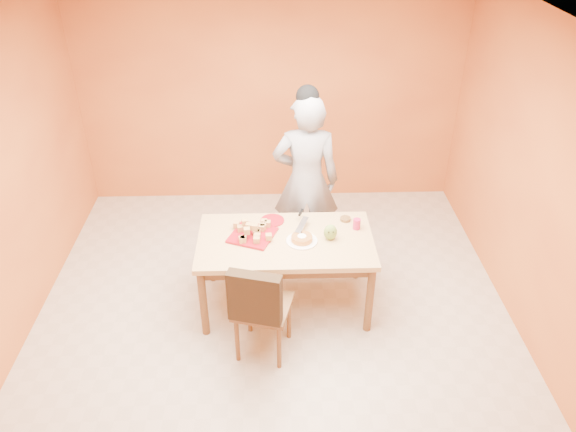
{
  "coord_description": "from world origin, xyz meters",
  "views": [
    {
      "loc": [
        0.01,
        -3.83,
        3.66
      ],
      "look_at": [
        0.14,
        0.3,
        1.05
      ],
      "focal_mm": 35.0,
      "sensor_mm": 36.0,
      "label": 1
    }
  ],
  "objects_px": {
    "dining_chair": "(263,306)",
    "sponge_cake": "(302,238)",
    "magenta_glass": "(357,224)",
    "egg_ornament": "(330,232)",
    "person": "(306,181)",
    "pastry_platter": "(252,235)",
    "checker_tin": "(345,219)",
    "dining_table": "(286,248)",
    "red_dinner_plate": "(272,220)"
  },
  "relations": [
    {
      "from": "dining_chair",
      "to": "sponge_cake",
      "type": "xyz_separation_m",
      "value": [
        0.35,
        0.58,
        0.28
      ]
    },
    {
      "from": "sponge_cake",
      "to": "magenta_glass",
      "type": "height_order",
      "value": "magenta_glass"
    },
    {
      "from": "egg_ornament",
      "to": "magenta_glass",
      "type": "height_order",
      "value": "egg_ornament"
    },
    {
      "from": "person",
      "to": "pastry_platter",
      "type": "xyz_separation_m",
      "value": [
        -0.53,
        -0.72,
        -0.16
      ]
    },
    {
      "from": "dining_chair",
      "to": "person",
      "type": "distance_m",
      "value": 1.52
    },
    {
      "from": "dining_chair",
      "to": "pastry_platter",
      "type": "xyz_separation_m",
      "value": [
        -0.09,
        0.68,
        0.26
      ]
    },
    {
      "from": "magenta_glass",
      "to": "checker_tin",
      "type": "distance_m",
      "value": 0.17
    },
    {
      "from": "sponge_cake",
      "to": "checker_tin",
      "type": "bearing_deg",
      "value": 37.87
    },
    {
      "from": "sponge_cake",
      "to": "checker_tin",
      "type": "height_order",
      "value": "sponge_cake"
    },
    {
      "from": "dining_table",
      "to": "dining_chair",
      "type": "relative_size",
      "value": 1.61
    },
    {
      "from": "person",
      "to": "magenta_glass",
      "type": "relative_size",
      "value": 18.28
    },
    {
      "from": "dining_table",
      "to": "magenta_glass",
      "type": "xyz_separation_m",
      "value": [
        0.67,
        0.15,
        0.14
      ]
    },
    {
      "from": "dining_table",
      "to": "magenta_glass",
      "type": "bearing_deg",
      "value": 12.97
    },
    {
      "from": "dining_table",
      "to": "red_dinner_plate",
      "type": "xyz_separation_m",
      "value": [
        -0.12,
        0.31,
        0.1
      ]
    },
    {
      "from": "pastry_platter",
      "to": "magenta_glass",
      "type": "distance_m",
      "value": 0.98
    },
    {
      "from": "dining_chair",
      "to": "checker_tin",
      "type": "relative_size",
      "value": 9.84
    },
    {
      "from": "pastry_platter",
      "to": "egg_ornament",
      "type": "distance_m",
      "value": 0.71
    },
    {
      "from": "sponge_cake",
      "to": "person",
      "type": "bearing_deg",
      "value": 84.28
    },
    {
      "from": "magenta_glass",
      "to": "red_dinner_plate",
      "type": "bearing_deg",
      "value": 169.02
    },
    {
      "from": "red_dinner_plate",
      "to": "egg_ornament",
      "type": "xyz_separation_m",
      "value": [
        0.52,
        -0.32,
        0.07
      ]
    },
    {
      "from": "dining_chair",
      "to": "egg_ornament",
      "type": "relative_size",
      "value": 6.48
    },
    {
      "from": "person",
      "to": "magenta_glass",
      "type": "distance_m",
      "value": 0.77
    },
    {
      "from": "egg_ornament",
      "to": "sponge_cake",
      "type": "bearing_deg",
      "value": 179.17
    },
    {
      "from": "magenta_glass",
      "to": "dining_table",
      "type": "bearing_deg",
      "value": -167.03
    },
    {
      "from": "dining_table",
      "to": "sponge_cake",
      "type": "relative_size",
      "value": 8.32
    },
    {
      "from": "pastry_platter",
      "to": "red_dinner_plate",
      "type": "distance_m",
      "value": 0.31
    },
    {
      "from": "person",
      "to": "egg_ornament",
      "type": "height_order",
      "value": "person"
    },
    {
      "from": "dining_chair",
      "to": "magenta_glass",
      "type": "xyz_separation_m",
      "value": [
        0.88,
        0.77,
        0.3
      ]
    },
    {
      "from": "red_dinner_plate",
      "to": "checker_tin",
      "type": "distance_m",
      "value": 0.7
    },
    {
      "from": "dining_chair",
      "to": "magenta_glass",
      "type": "distance_m",
      "value": 1.21
    },
    {
      "from": "person",
      "to": "red_dinner_plate",
      "type": "height_order",
      "value": "person"
    },
    {
      "from": "sponge_cake",
      "to": "checker_tin",
      "type": "distance_m",
      "value": 0.55
    },
    {
      "from": "dining_table",
      "to": "pastry_platter",
      "type": "relative_size",
      "value": 4.28
    },
    {
      "from": "red_dinner_plate",
      "to": "magenta_glass",
      "type": "height_order",
      "value": "magenta_glass"
    },
    {
      "from": "dining_chair",
      "to": "person",
      "type": "bearing_deg",
      "value": 87.67
    },
    {
      "from": "sponge_cake",
      "to": "egg_ornament",
      "type": "height_order",
      "value": "egg_ornament"
    },
    {
      "from": "dining_table",
      "to": "person",
      "type": "relative_size",
      "value": 0.86
    },
    {
      "from": "dining_chair",
      "to": "checker_tin",
      "type": "height_order",
      "value": "dining_chair"
    },
    {
      "from": "red_dinner_plate",
      "to": "sponge_cake",
      "type": "xyz_separation_m",
      "value": [
        0.26,
        -0.35,
        0.03
      ]
    },
    {
      "from": "pastry_platter",
      "to": "magenta_glass",
      "type": "xyz_separation_m",
      "value": [
        0.97,
        0.1,
        0.04
      ]
    },
    {
      "from": "dining_table",
      "to": "egg_ornament",
      "type": "relative_size",
      "value": 10.45
    },
    {
      "from": "dining_table",
      "to": "magenta_glass",
      "type": "height_order",
      "value": "magenta_glass"
    },
    {
      "from": "dining_table",
      "to": "person",
      "type": "distance_m",
      "value": 0.86
    },
    {
      "from": "egg_ornament",
      "to": "checker_tin",
      "type": "distance_m",
      "value": 0.36
    },
    {
      "from": "pastry_platter",
      "to": "checker_tin",
      "type": "xyz_separation_m",
      "value": [
        0.88,
        0.24,
        0.0
      ]
    },
    {
      "from": "dining_table",
      "to": "egg_ornament",
      "type": "distance_m",
      "value": 0.44
    },
    {
      "from": "egg_ornament",
      "to": "magenta_glass",
      "type": "relative_size",
      "value": 1.51
    },
    {
      "from": "sponge_cake",
      "to": "red_dinner_plate",
      "type": "bearing_deg",
      "value": 127.18
    },
    {
      "from": "checker_tin",
      "to": "dining_chair",
      "type": "bearing_deg",
      "value": -130.71
    },
    {
      "from": "dining_table",
      "to": "dining_chair",
      "type": "bearing_deg",
      "value": -108.47
    }
  ]
}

